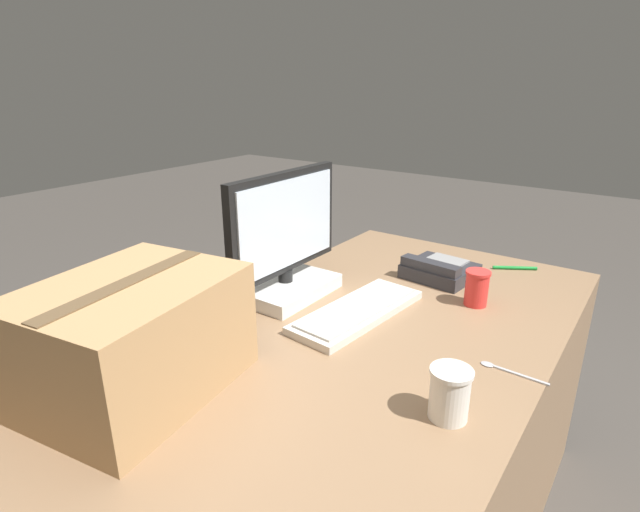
% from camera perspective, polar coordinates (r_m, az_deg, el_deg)
% --- Properties ---
extents(office_desk, '(1.80, 0.90, 0.74)m').
position_cam_1_polar(office_desk, '(1.49, 2.57, -22.67)').
color(office_desk, '#8C6B4C').
rests_on(office_desk, ground_plane).
extents(monitor, '(0.46, 0.22, 0.38)m').
position_cam_1_polar(monitor, '(1.49, -4.00, 0.89)').
color(monitor, white).
rests_on(monitor, office_desk).
extents(keyboard, '(0.45, 0.20, 0.03)m').
position_cam_1_polar(keyboard, '(1.41, 4.32, -6.28)').
color(keyboard, beige).
rests_on(keyboard, office_desk).
extents(desk_phone, '(0.21, 0.23, 0.07)m').
position_cam_1_polar(desk_phone, '(1.70, 13.43, -1.55)').
color(desk_phone, '#2D2D33').
rests_on(desk_phone, office_desk).
extents(paper_cup_left, '(0.08, 0.08, 0.11)m').
position_cam_1_polar(paper_cup_left, '(1.03, 14.59, -14.96)').
color(paper_cup_left, white).
rests_on(paper_cup_left, office_desk).
extents(paper_cup_right, '(0.07, 0.07, 0.11)m').
position_cam_1_polar(paper_cup_right, '(1.52, 17.48, -3.49)').
color(paper_cup_right, red).
rests_on(paper_cup_right, office_desk).
extents(spoon, '(0.02, 0.15, 0.00)m').
position_cam_1_polar(spoon, '(1.24, 20.27, -12.09)').
color(spoon, '#B2B2B7').
rests_on(spoon, office_desk).
extents(cardboard_box, '(0.47, 0.39, 0.25)m').
position_cam_1_polar(cardboard_box, '(1.11, -20.53, -8.74)').
color(cardboard_box, tan).
rests_on(cardboard_box, office_desk).
extents(pen_marker, '(0.09, 0.13, 0.01)m').
position_cam_1_polar(pen_marker, '(1.86, 21.37, -1.27)').
color(pen_marker, '#198C33').
rests_on(pen_marker, office_desk).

